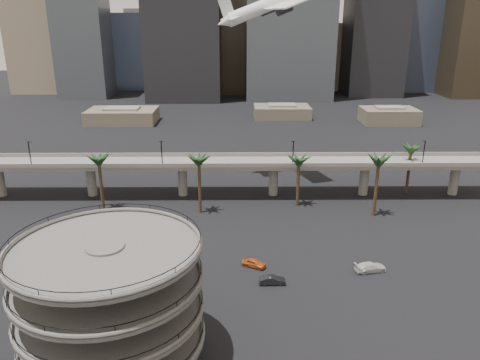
{
  "coord_description": "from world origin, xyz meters",
  "views": [
    {
      "loc": [
        1.92,
        -51.85,
        40.62
      ],
      "look_at": [
        2.65,
        28.0,
        13.1
      ],
      "focal_mm": 35.0,
      "sensor_mm": 36.0,
      "label": 1
    }
  ],
  "objects_px": {
    "car_b": "(272,280)",
    "car_c": "(370,267)",
    "overpass": "(228,166)",
    "parking_ramp": "(110,295)",
    "car_a": "(254,263)",
    "airborne_jet": "(275,3)"
  },
  "relations": [
    {
      "from": "airborne_jet",
      "to": "car_b",
      "type": "bearing_deg",
      "value": -112.92
    },
    {
      "from": "car_a",
      "to": "overpass",
      "type": "bearing_deg",
      "value": 35.56
    },
    {
      "from": "parking_ramp",
      "to": "car_c",
      "type": "xyz_separation_m",
      "value": [
        37.74,
        22.14,
        -9.05
      ]
    },
    {
      "from": "airborne_jet",
      "to": "car_c",
      "type": "xyz_separation_m",
      "value": [
        12.99,
        -54.25,
        -43.7
      ]
    },
    {
      "from": "overpass",
      "to": "airborne_jet",
      "type": "height_order",
      "value": "airborne_jet"
    },
    {
      "from": "car_b",
      "to": "car_c",
      "type": "xyz_separation_m",
      "value": [
        16.99,
        3.94,
        0.08
      ]
    },
    {
      "from": "overpass",
      "to": "car_c",
      "type": "relative_size",
      "value": 23.99
    },
    {
      "from": "airborne_jet",
      "to": "car_a",
      "type": "relative_size",
      "value": 7.26
    },
    {
      "from": "overpass",
      "to": "car_a",
      "type": "distance_m",
      "value": 36.14
    },
    {
      "from": "overpass",
      "to": "parking_ramp",
      "type": "bearing_deg",
      "value": -102.43
    },
    {
      "from": "airborne_jet",
      "to": "car_c",
      "type": "relative_size",
      "value": 5.65
    },
    {
      "from": "airborne_jet",
      "to": "parking_ramp",
      "type": "bearing_deg",
      "value": -126.94
    },
    {
      "from": "car_b",
      "to": "car_c",
      "type": "relative_size",
      "value": 0.8
    },
    {
      "from": "car_b",
      "to": "car_a",
      "type": "bearing_deg",
      "value": 25.14
    },
    {
      "from": "car_a",
      "to": "car_c",
      "type": "relative_size",
      "value": 0.78
    },
    {
      "from": "overpass",
      "to": "car_a",
      "type": "height_order",
      "value": "overpass"
    },
    {
      "from": "parking_ramp",
      "to": "car_a",
      "type": "distance_m",
      "value": 31.22
    },
    {
      "from": "parking_ramp",
      "to": "car_b",
      "type": "height_order",
      "value": "parking_ramp"
    },
    {
      "from": "overpass",
      "to": "car_c",
      "type": "bearing_deg",
      "value": -56.13
    },
    {
      "from": "overpass",
      "to": "car_b",
      "type": "height_order",
      "value": "overpass"
    },
    {
      "from": "car_b",
      "to": "car_c",
      "type": "bearing_deg",
      "value": -77.89
    },
    {
      "from": "parking_ramp",
      "to": "overpass",
      "type": "height_order",
      "value": "parking_ramp"
    }
  ]
}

